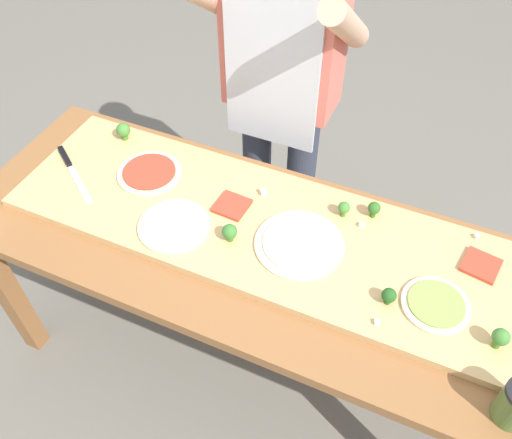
{
  "coord_description": "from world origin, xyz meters",
  "views": [
    {
      "loc": [
        0.45,
        -0.96,
        2.06
      ],
      "look_at": [
        0.02,
        0.01,
        0.89
      ],
      "focal_mm": 36.97,
      "sensor_mm": 36.0,
      "label": 1
    }
  ],
  "objects": [
    {
      "name": "ground_plane",
      "position": [
        0.0,
        0.0,
        0.0
      ],
      "size": [
        8.0,
        8.0,
        0.0
      ],
      "primitive_type": "plane",
      "color": "#6B665B"
    },
    {
      "name": "prep_table",
      "position": [
        0.0,
        0.0,
        0.69
      ],
      "size": [
        1.89,
        0.71,
        0.79
      ],
      "color": "brown",
      "rests_on": "ground"
    },
    {
      "name": "cutting_board",
      "position": [
        0.01,
        0.06,
        0.81
      ],
      "size": [
        1.63,
        0.5,
        0.03
      ],
      "primitive_type": "cube",
      "color": "tan",
      "rests_on": "prep_table"
    },
    {
      "name": "chefs_knife",
      "position": [
        -0.7,
        0.03,
        0.83
      ],
      "size": [
        0.27,
        0.2,
        0.02
      ],
      "color": "#B7BABF",
      "rests_on": "cutting_board"
    },
    {
      "name": "pizza_whole_cheese_artichoke",
      "position": [
        0.16,
        0.02,
        0.83
      ],
      "size": [
        0.27,
        0.27,
        0.02
      ],
      "color": "beige",
      "rests_on": "cutting_board"
    },
    {
      "name": "pizza_whole_tomato_red",
      "position": [
        -0.43,
        0.11,
        0.83
      ],
      "size": [
        0.22,
        0.22,
        0.02
      ],
      "color": "beige",
      "rests_on": "cutting_board"
    },
    {
      "name": "pizza_whole_pesto_green",
      "position": [
        0.58,
        -0.03,
        0.83
      ],
      "size": [
        0.19,
        0.19,
        0.02
      ],
      "color": "beige",
      "rests_on": "cutting_board"
    },
    {
      "name": "pizza_whole_white_garlic",
      "position": [
        -0.23,
        -0.06,
        0.83
      ],
      "size": [
        0.23,
        0.23,
        0.02
      ],
      "color": "beige",
      "rests_on": "cutting_board"
    },
    {
      "name": "pizza_slice_near_right",
      "position": [
        0.67,
        0.17,
        0.83
      ],
      "size": [
        0.12,
        0.12,
        0.01
      ],
      "primitive_type": "cube",
      "rotation": [
        0.0,
        0.0,
        -0.17
      ],
      "color": "#BC3D28",
      "rests_on": "cutting_board"
    },
    {
      "name": "pizza_slice_far_right",
      "position": [
        -0.1,
        0.09,
        0.83
      ],
      "size": [
        0.11,
        0.11,
        0.01
      ],
      "primitive_type": "cube",
      "rotation": [
        0.0,
        0.0,
        -0.06
      ],
      "color": "#BC3D28",
      "rests_on": "cutting_board"
    },
    {
      "name": "broccoli_floret_back_mid",
      "position": [
        -0.61,
        0.24,
        0.86
      ],
      "size": [
        0.05,
        0.05,
        0.07
      ],
      "color": "#487A23",
      "rests_on": "cutting_board"
    },
    {
      "name": "broccoli_floret_front_mid",
      "position": [
        0.45,
        -0.07,
        0.85
      ],
      "size": [
        0.04,
        0.04,
        0.05
      ],
      "color": "#2C5915",
      "rests_on": "cutting_board"
    },
    {
      "name": "broccoli_floret_back_left",
      "position": [
        0.75,
        -0.08,
        0.86
      ],
      "size": [
        0.05,
        0.05,
        0.07
      ],
      "color": "#487A23",
      "rests_on": "cutting_board"
    },
    {
      "name": "broccoli_floret_center_right",
      "position": [
        0.24,
        0.2,
        0.85
      ],
      "size": [
        0.04,
        0.04,
        0.06
      ],
      "color": "#487A23",
      "rests_on": "cutting_board"
    },
    {
      "name": "broccoli_floret_front_right",
      "position": [
        0.33,
        0.23,
        0.85
      ],
      "size": [
        0.04,
        0.04,
        0.06
      ],
      "color": "#366618",
      "rests_on": "cutting_board"
    },
    {
      "name": "broccoli_floret_front_left",
      "position": [
        -0.05,
        -0.04,
        0.86
      ],
      "size": [
        0.05,
        0.05,
        0.06
      ],
      "color": "#3F7220",
      "rests_on": "cutting_board"
    },
    {
      "name": "cheese_crumble_a",
      "position": [
        0.44,
        -0.15,
        0.83
      ],
      "size": [
        0.02,
        0.02,
        0.01
      ],
      "primitive_type": "cube",
      "rotation": [
        0.0,
        0.0,
        0.37
      ],
      "color": "silver",
      "rests_on": "cutting_board"
    },
    {
      "name": "cheese_crumble_b",
      "position": [
        -0.03,
        0.18,
        0.83
      ],
      "size": [
        0.03,
        0.03,
        0.02
      ],
      "primitive_type": "cube",
      "rotation": [
        0.0,
        0.0,
        0.82
      ],
      "color": "silver",
      "rests_on": "cutting_board"
    },
    {
      "name": "cheese_crumble_c",
      "position": [
        0.31,
        0.17,
        0.83
      ],
      "size": [
        0.02,
        0.02,
        0.02
      ],
      "primitive_type": "cube",
      "rotation": [
        0.0,
        0.0,
        1.36
      ],
      "color": "white",
      "rests_on": "cutting_board"
    },
    {
      "name": "cheese_crumble_d",
      "position": [
        0.64,
        0.27,
        0.83
      ],
      "size": [
        0.02,
        0.02,
        0.01
      ],
      "primitive_type": "cube",
      "rotation": [
        0.0,
        0.0,
        0.71
      ],
      "color": "silver",
      "rests_on": "cutting_board"
    },
    {
      "name": "cook_center",
      "position": [
        -0.13,
        0.58,
        1.0
      ],
      "size": [
        0.54,
        0.39,
        1.67
      ],
      "color": "#333847",
      "rests_on": "ground"
    }
  ]
}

